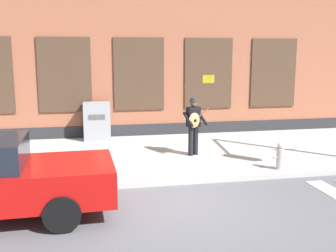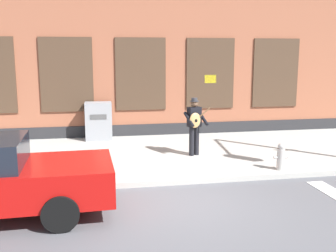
# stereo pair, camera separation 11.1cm
# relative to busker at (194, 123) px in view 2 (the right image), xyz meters

# --- Properties ---
(ground_plane) EXTENTS (160.00, 160.00, 0.00)m
(ground_plane) POSITION_rel_busker_xyz_m (-1.20, -3.28, -1.10)
(ground_plane) COLOR #56565B
(sidewalk) EXTENTS (28.00, 5.38, 0.14)m
(sidewalk) POSITION_rel_busker_xyz_m (-1.20, 0.50, -1.03)
(sidewalk) COLOR #ADAAA3
(sidewalk) RESTS_ON ground
(building_backdrop) EXTENTS (28.00, 4.06, 7.79)m
(building_backdrop) POSITION_rel_busker_xyz_m (-1.20, 5.19, 2.78)
(building_backdrop) COLOR #99563D
(building_backdrop) RESTS_ON ground
(busker) EXTENTS (0.78, 0.66, 1.70)m
(busker) POSITION_rel_busker_xyz_m (0.00, 0.00, 0.00)
(busker) COLOR black
(busker) RESTS_ON sidewalk
(utility_box) EXTENTS (0.91, 0.65, 1.31)m
(utility_box) POSITION_rel_busker_xyz_m (-2.74, 2.74, -0.31)
(utility_box) COLOR gray
(utility_box) RESTS_ON sidewalk
(fire_hydrant) EXTENTS (0.38, 0.20, 0.70)m
(fire_hydrant) POSITION_rel_busker_xyz_m (1.83, -1.84, -0.62)
(fire_hydrant) COLOR #B2ADA8
(fire_hydrant) RESTS_ON sidewalk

